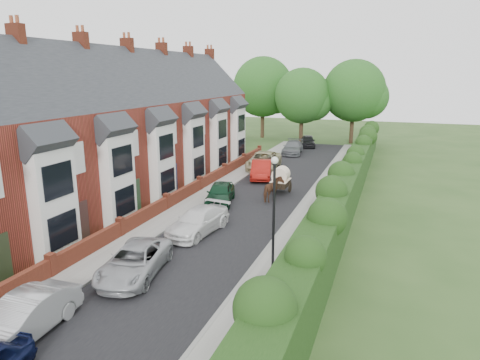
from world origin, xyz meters
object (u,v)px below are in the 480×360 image
object	(u,v)px
lamppost	(274,199)
car_beige	(264,161)
car_black	(308,141)
horse_cart	(281,178)
car_silver_a	(24,318)
horse	(273,190)
car_red	(261,169)
car_green	(220,193)
car_grey	(293,148)
car_silver_b	(134,261)
car_white	(198,221)

from	to	relation	value
lamppost	car_beige	world-z (taller)	lamppost
lamppost	car_black	distance (m)	33.95
horse_cart	car_silver_a	bearing A→B (deg)	-99.99
lamppost	horse	size ratio (longest dim) A/B	2.67
car_black	car_red	bearing A→B (deg)	-105.49
lamppost	car_silver_a	size ratio (longest dim) A/B	1.20
car_silver_a	car_red	distance (m)	24.09
lamppost	horse	world-z (taller)	lamppost
lamppost	car_red	distance (m)	17.48
car_green	horse	world-z (taller)	horse
lamppost	horse	distance (m)	10.95
car_grey	car_black	world-z (taller)	car_grey
car_silver_a	car_green	xyz separation A→B (m)	(0.30, 16.31, 0.00)
car_beige	horse_cart	world-z (taller)	horse_cart
car_silver_a	car_silver_b	distance (m)	5.19
car_silver_b	car_grey	xyz separation A→B (m)	(-0.16, 30.89, 0.05)
car_white	car_black	bearing A→B (deg)	97.53
lamppost	horse_cart	size ratio (longest dim) A/B	1.87
lamppost	car_grey	bearing A→B (deg)	101.30
car_green	horse	distance (m)	3.65
car_red	car_beige	xyz separation A→B (m)	(-0.82, 3.43, 0.03)
car_grey	car_silver_a	bearing A→B (deg)	-97.51
car_grey	car_red	bearing A→B (deg)	-95.96
car_silver_a	car_beige	xyz separation A→B (m)	(0.00, 27.51, 0.08)
car_red	car_beige	world-z (taller)	car_beige
car_red	horse	distance (m)	6.67
car_red	horse	size ratio (longest dim) A/B	2.38
horse_cart	car_red	bearing A→B (deg)	124.06
lamppost	horse_cart	distance (m)	12.87
car_red	car_grey	world-z (taller)	car_red
lamppost	car_silver_b	bearing A→B (deg)	-154.66
car_grey	horse	distance (m)	18.22
car_silver_b	horse	xyz separation A→B (m)	(2.63, 12.88, 0.16)
car_silver_b	car_black	world-z (taller)	car_black
car_grey	horse_cart	world-z (taller)	horse_cart
car_beige	horse	xyz separation A→B (m)	(3.54, -9.52, 0.03)
car_silver_b	car_beige	distance (m)	22.42
car_silver_b	horse_cart	bearing A→B (deg)	69.29
car_black	horse_cart	xyz separation A→B (m)	(2.14, -21.12, 0.44)
horse_cart	car_black	bearing A→B (deg)	95.77
car_silver_b	horse_cart	size ratio (longest dim) A/B	1.71
car_silver_b	car_grey	bearing A→B (deg)	79.55
car_beige	car_black	size ratio (longest dim) A/B	1.39
lamppost	horse_cart	bearing A→B (deg)	103.05
horse	horse_cart	distance (m)	2.11
lamppost	horse	xyz separation A→B (m)	(-2.86, 10.28, -2.48)
car_black	car_grey	bearing A→B (deg)	-110.75
car_green	car_beige	world-z (taller)	car_beige
lamppost	car_silver_a	bearing A→B (deg)	-129.71
lamppost	car_green	size ratio (longest dim) A/B	1.24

